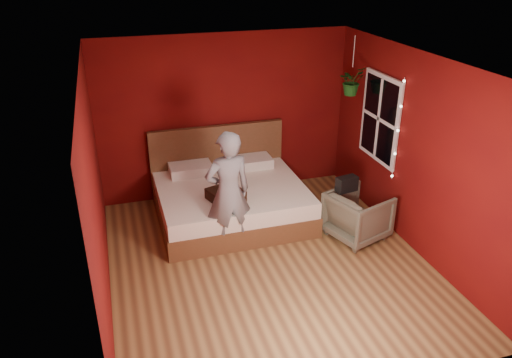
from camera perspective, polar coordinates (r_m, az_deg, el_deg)
name	(u,v)px	position (r m, az deg, el deg)	size (l,w,h in m)	color
floor	(269,263)	(6.61, 1.46, -9.57)	(4.50, 4.50, 0.00)	olive
room_walls	(270,143)	(5.81, 1.64, 4.14)	(4.04, 4.54, 2.62)	#670E0A
window	(380,119)	(7.44, 13.96, 6.72)	(0.05, 0.97, 1.27)	white
fairy_lights	(398,131)	(7.01, 15.91, 5.35)	(0.04, 0.04, 1.45)	silver
bed	(230,197)	(7.55, -3.02, -2.09)	(2.16, 1.84, 1.19)	brown
person	(228,193)	(6.49, -3.19, -1.59)	(0.62, 0.40, 1.69)	gray
armchair	(358,215)	(7.12, 11.54, -4.10)	(0.73, 0.75, 0.68)	#666651
handbag	(347,184)	(6.97, 10.33, -0.55)	(0.29, 0.15, 0.21)	black
throw_pillow	(226,195)	(6.95, -3.49, -1.82)	(0.43, 0.43, 0.15)	black
hanging_plant	(351,81)	(7.63, 10.86, 10.94)	(0.47, 0.45, 0.87)	silver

